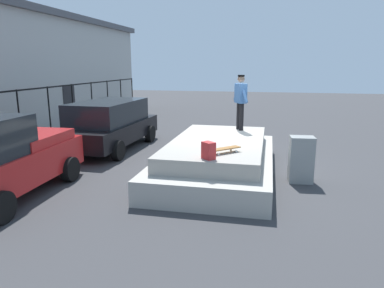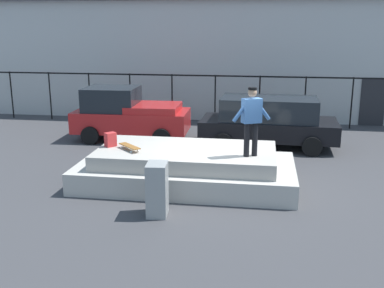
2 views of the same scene
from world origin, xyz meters
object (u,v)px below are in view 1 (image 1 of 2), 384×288
(skateboard, at_px, (225,149))
(car_black_hatchback_mid, at_px, (109,124))
(skateboarder, at_px, (241,98))
(utility_box, at_px, (301,160))
(backpack, at_px, (208,151))

(skateboard, height_order, car_black_hatchback_mid, car_black_hatchback_mid)
(skateboard, distance_m, car_black_hatchback_mid, 5.86)
(skateboard, bearing_deg, skateboarder, -1.51)
(skateboarder, distance_m, utility_box, 2.97)
(car_black_hatchback_mid, bearing_deg, skateboarder, -95.75)
(skateboarder, bearing_deg, utility_box, -138.52)
(skateboard, bearing_deg, car_black_hatchback_mid, 52.03)
(backpack, distance_m, utility_box, 2.80)
(skateboard, relative_size, backpack, 1.91)
(backpack, relative_size, car_black_hatchback_mid, 0.08)
(car_black_hatchback_mid, relative_size, utility_box, 3.93)
(utility_box, bearing_deg, skateboard, 117.08)
(skateboard, xyz_separation_m, backpack, (-0.61, 0.28, 0.09))
(skateboarder, distance_m, skateboard, 3.26)
(car_black_hatchback_mid, bearing_deg, utility_box, -110.81)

